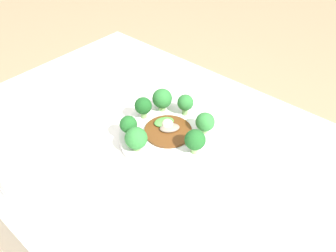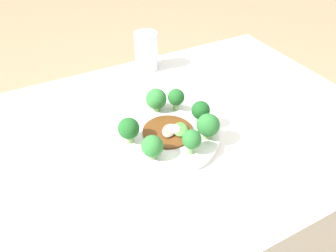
# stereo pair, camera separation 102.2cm
# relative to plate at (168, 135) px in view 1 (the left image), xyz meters

# --- Properties ---
(table) EXTENTS (1.15, 0.75, 0.77)m
(table) POSITION_rel_plate_xyz_m (-0.00, 0.03, -0.40)
(table) COLOR silver
(table) RESTS_ON ground_plane
(plate) EXTENTS (0.25, 0.25, 0.02)m
(plate) POSITION_rel_plate_xyz_m (0.00, 0.00, 0.00)
(plate) COLOR white
(plate) RESTS_ON table
(broccoli_northeast) EXTENTS (0.04, 0.04, 0.06)m
(broccoli_northeast) POSITION_rel_plate_xyz_m (0.06, 0.08, 0.05)
(broccoli_northeast) COLOR #70A356
(broccoli_northeast) RESTS_ON plate
(broccoli_southeast) EXTENTS (0.05, 0.05, 0.07)m
(broccoli_southeast) POSITION_rel_plate_xyz_m (0.07, -0.06, 0.05)
(broccoli_southeast) COLOR #7AAD5B
(broccoli_southeast) RESTS_ON plate
(broccoli_west) EXTENTS (0.05, 0.05, 0.06)m
(broccoli_west) POSITION_rel_plate_xyz_m (-0.09, 0.01, 0.05)
(broccoli_west) COLOR #89B76B
(broccoli_west) RESTS_ON plate
(broccoli_east) EXTENTS (0.05, 0.05, 0.06)m
(broccoli_east) POSITION_rel_plate_xyz_m (0.09, -0.00, 0.05)
(broccoli_east) COLOR #7AAD5B
(broccoli_east) RESTS_ON plate
(broccoli_south) EXTENTS (0.04, 0.04, 0.06)m
(broccoli_south) POSITION_rel_plate_xyz_m (0.01, -0.09, 0.05)
(broccoli_south) COLOR #70A356
(broccoli_south) RESTS_ON plate
(broccoli_southwest) EXTENTS (0.05, 0.05, 0.06)m
(broccoli_southwest) POSITION_rel_plate_xyz_m (-0.07, -0.06, 0.04)
(broccoli_southwest) COLOR #89B76B
(broccoli_southwest) RESTS_ON plate
(broccoli_north) EXTENTS (0.05, 0.05, 0.06)m
(broccoli_north) POSITION_rel_plate_xyz_m (0.02, 0.10, 0.04)
(broccoli_north) COLOR #7AAD5B
(broccoli_north) RESTS_ON plate
(stirfry_center) EXTENTS (0.12, 0.12, 0.02)m
(stirfry_center) POSITION_rel_plate_xyz_m (0.01, -0.00, 0.02)
(stirfry_center) COLOR #5B3314
(stirfry_center) RESTS_ON plate
(drinking_glass) EXTENTS (0.07, 0.07, 0.12)m
(drinking_glass) POSITION_rel_plate_xyz_m (0.10, 0.35, 0.05)
(drinking_glass) COLOR silver
(drinking_glass) RESTS_ON table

